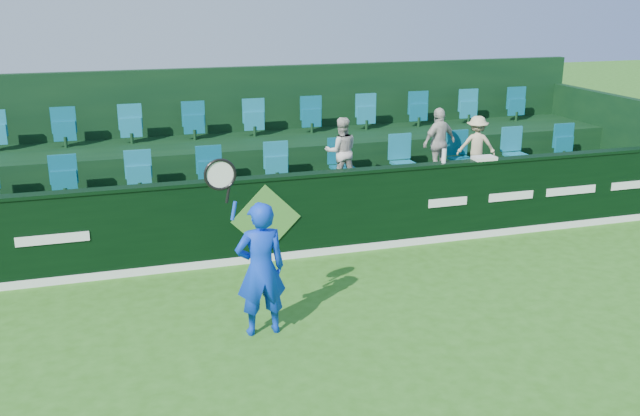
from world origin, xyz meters
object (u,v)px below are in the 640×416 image
object	(u,v)px
tennis_player	(260,268)
towel	(484,158)
spectator_right	(477,145)
drinks_bottle	(444,156)
spectator_left	(341,151)
spectator_middle	(439,143)

from	to	relation	value
tennis_player	towel	distance (m)	5.06
spectator_right	drinks_bottle	bearing A→B (deg)	63.90
towel	drinks_bottle	size ratio (longest dim) A/B	1.62
tennis_player	spectator_left	bearing A→B (deg)	57.74
spectator_left	spectator_middle	bearing A→B (deg)	-172.53
spectator_middle	drinks_bottle	xyz separation A→B (m)	(-0.46, -1.12, 0.03)
towel	drinks_bottle	bearing A→B (deg)	180.00
towel	spectator_left	bearing A→B (deg)	152.53
tennis_player	towel	world-z (taller)	tennis_player
spectator_middle	towel	world-z (taller)	spectator_middle
spectator_left	spectator_right	bearing A→B (deg)	-172.53
spectator_left	drinks_bottle	xyz separation A→B (m)	(1.40, -1.12, 0.07)
spectator_right	towel	world-z (taller)	spectator_right
spectator_middle	tennis_player	bearing A→B (deg)	22.63
tennis_player	spectator_right	xyz separation A→B (m)	(4.89, 3.56, 0.48)
tennis_player	spectator_right	world-z (taller)	tennis_player
spectator_left	towel	bearing A→B (deg)	160.01
drinks_bottle	spectator_middle	bearing A→B (deg)	67.46
tennis_player	spectator_middle	world-z (taller)	tennis_player
spectator_left	towel	distance (m)	2.43
tennis_player	spectator_right	distance (m)	6.07
spectator_right	spectator_left	bearing A→B (deg)	21.66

